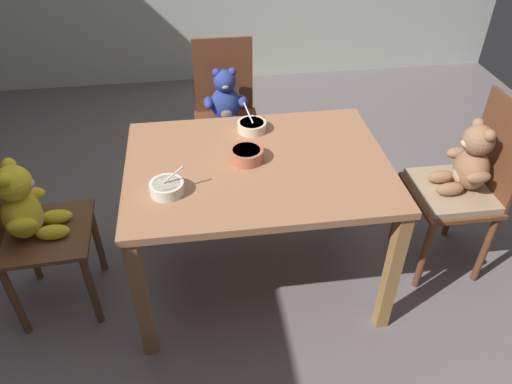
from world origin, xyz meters
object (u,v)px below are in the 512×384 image
object	(u,v)px
teddy_chair_near_left	(26,215)
porridge_bowl_cream_far_center	(252,126)
teddy_chair_near_right	(465,176)
porridge_bowl_terracotta_center	(246,155)
teddy_chair_far_center	(226,108)
dining_table	(257,180)
porridge_bowl_white_near_left	(167,188)

from	to	relation	value
teddy_chair_near_left	porridge_bowl_cream_far_center	size ratio (longest dim) A/B	6.21
teddy_chair_near_right	porridge_bowl_terracotta_center	distance (m)	1.09
teddy_chair_near_left	teddy_chair_far_center	bearing A→B (deg)	40.50
teddy_chair_near_left	teddy_chair_near_right	size ratio (longest dim) A/B	0.99
dining_table	porridge_bowl_terracotta_center	world-z (taller)	porridge_bowl_terracotta_center
porridge_bowl_cream_far_center	porridge_bowl_terracotta_center	bearing A→B (deg)	-102.75
porridge_bowl_terracotta_center	porridge_bowl_cream_far_center	distance (m)	0.26
teddy_chair_near_right	porridge_bowl_white_near_left	bearing A→B (deg)	6.49
teddy_chair_far_center	porridge_bowl_white_near_left	bearing A→B (deg)	-16.43
teddy_chair_near_left	teddy_chair_near_right	xyz separation A→B (m)	(2.07, 0.02, -0.00)
dining_table	teddy_chair_far_center	bearing A→B (deg)	94.57
teddy_chair_far_center	porridge_bowl_cream_far_center	bearing A→B (deg)	8.78
dining_table	porridge_bowl_white_near_left	world-z (taller)	porridge_bowl_white_near_left
teddy_chair_near_left	dining_table	bearing A→B (deg)	-1.26
porridge_bowl_cream_far_center	dining_table	bearing A→B (deg)	-92.36
teddy_chair_near_left	teddy_chair_near_right	world-z (taller)	teddy_chair_near_right
teddy_chair_near_left	porridge_bowl_white_near_left	distance (m)	0.68
porridge_bowl_cream_far_center	teddy_chair_far_center	bearing A→B (deg)	97.84
teddy_chair_near_right	porridge_bowl_terracotta_center	xyz separation A→B (m)	(-1.08, 0.04, 0.20)
dining_table	porridge_bowl_cream_far_center	xyz separation A→B (m)	(0.01, 0.29, 0.12)
teddy_chair_far_center	porridge_bowl_cream_far_center	size ratio (longest dim) A/B	6.21
teddy_chair_near_left	porridge_bowl_cream_far_center	world-z (taller)	teddy_chair_near_left
dining_table	porridge_bowl_cream_far_center	world-z (taller)	porridge_bowl_cream_far_center
porridge_bowl_terracotta_center	dining_table	bearing A→B (deg)	-32.29
teddy_chair_near_right	porridge_bowl_terracotta_center	world-z (taller)	teddy_chair_near_right
dining_table	teddy_chair_far_center	xyz separation A→B (m)	(-0.07, 0.89, -0.09)
teddy_chair_near_right	porridge_bowl_cream_far_center	distance (m)	1.08
teddy_chair_near_left	porridge_bowl_terracotta_center	world-z (taller)	teddy_chair_near_left
teddy_chair_near_left	teddy_chair_far_center	distance (m)	1.33
porridge_bowl_white_near_left	porridge_bowl_terracotta_center	bearing A→B (deg)	28.91
teddy_chair_near_right	teddy_chair_far_center	distance (m)	1.42
teddy_chair_near_right	teddy_chair_far_center	bearing A→B (deg)	-38.88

